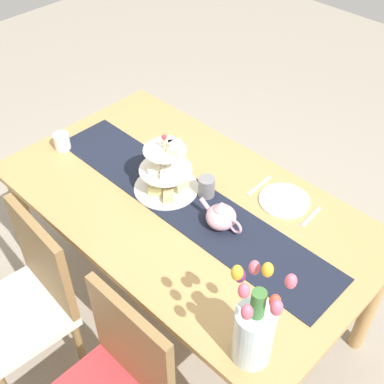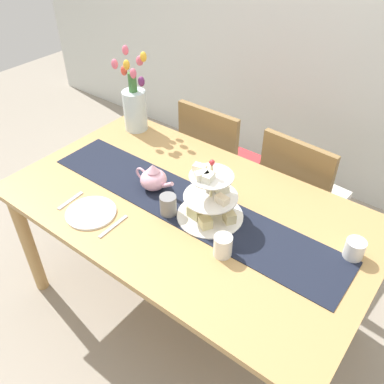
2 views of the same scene
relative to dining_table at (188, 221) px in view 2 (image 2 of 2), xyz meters
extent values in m
plane|color=gray|center=(0.00, 0.00, -0.67)|extent=(8.00, 8.00, 0.00)
cube|color=silver|center=(0.00, 1.60, 0.63)|extent=(6.00, 0.08, 2.60)
cube|color=tan|center=(0.00, 0.00, 0.08)|extent=(1.73, 1.00, 0.03)
cylinder|color=tan|center=(-0.79, -0.43, -0.30)|extent=(0.07, 0.07, 0.74)
cylinder|color=tan|center=(-0.79, 0.43, -0.30)|extent=(0.07, 0.07, 0.74)
cylinder|color=tan|center=(0.79, 0.43, -0.30)|extent=(0.07, 0.07, 0.74)
cylinder|color=olive|center=(-0.15, 0.98, -0.47)|extent=(0.04, 0.04, 0.41)
cylinder|color=olive|center=(-0.51, 0.98, -0.47)|extent=(0.04, 0.04, 0.41)
cylinder|color=olive|center=(-0.15, 0.62, -0.47)|extent=(0.04, 0.04, 0.41)
cylinder|color=olive|center=(-0.51, 0.62, -0.47)|extent=(0.04, 0.04, 0.41)
cube|color=red|center=(-0.33, 0.80, -0.24)|extent=(0.42, 0.42, 0.05)
cube|color=olive|center=(-0.33, 0.61, 0.01)|extent=(0.42, 0.04, 0.45)
cylinder|color=olive|center=(0.46, 0.97, -0.47)|extent=(0.04, 0.04, 0.41)
cylinder|color=olive|center=(0.10, 0.99, -0.47)|extent=(0.04, 0.04, 0.41)
cylinder|color=olive|center=(0.44, 0.61, -0.47)|extent=(0.04, 0.04, 0.41)
cylinder|color=olive|center=(0.08, 0.63, -0.47)|extent=(0.04, 0.04, 0.41)
cube|color=silver|center=(0.27, 0.80, -0.24)|extent=(0.45, 0.45, 0.05)
cube|color=olive|center=(0.25, 0.61, 0.01)|extent=(0.42, 0.06, 0.45)
cube|color=black|center=(0.00, 0.00, 0.10)|extent=(1.55, 0.30, 0.00)
cylinder|color=beige|center=(0.13, 0.00, 0.24)|extent=(0.01, 0.01, 0.28)
cylinder|color=white|center=(0.13, 0.00, 0.11)|extent=(0.30, 0.30, 0.01)
cylinder|color=white|center=(0.13, 0.00, 0.22)|extent=(0.24, 0.24, 0.01)
cylinder|color=white|center=(0.13, 0.00, 0.33)|extent=(0.19, 0.19, 0.01)
cube|color=beige|center=(0.22, 0.02, 0.13)|extent=(0.07, 0.07, 0.05)
cube|color=#DBD47D|center=(0.14, 0.06, 0.13)|extent=(0.08, 0.08, 0.05)
cube|color=#DDBB80|center=(0.06, 0.05, 0.13)|extent=(0.07, 0.07, 0.04)
cube|color=beige|center=(0.08, -0.04, 0.13)|extent=(0.07, 0.07, 0.05)
cube|color=#D7C789|center=(0.16, -0.07, 0.13)|extent=(0.07, 0.07, 0.05)
cube|color=beige|center=(0.19, -0.01, 0.24)|extent=(0.06, 0.04, 0.03)
cube|color=#EAE7C9|center=(0.15, 0.05, 0.24)|extent=(0.06, 0.07, 0.03)
cube|color=beige|center=(0.09, 0.04, 0.24)|extent=(0.06, 0.07, 0.03)
cube|color=beige|center=(0.07, -0.01, 0.35)|extent=(0.06, 0.05, 0.03)
cube|color=silver|center=(0.11, -0.04, 0.35)|extent=(0.06, 0.07, 0.03)
cube|color=silver|center=(0.14, -0.03, 0.35)|extent=(0.04, 0.06, 0.03)
sphere|color=red|center=(0.13, 0.00, 0.40)|extent=(0.02, 0.02, 0.02)
ellipsoid|color=#E5A8BC|center=(-0.21, 0.00, 0.15)|extent=(0.13, 0.13, 0.10)
cone|color=#E5A8BC|center=(-0.21, 0.00, 0.22)|extent=(0.06, 0.06, 0.04)
cylinder|color=#E5A8BC|center=(-0.12, 0.00, 0.16)|extent=(0.07, 0.02, 0.06)
torus|color=#E5A8BC|center=(-0.29, 0.00, 0.15)|extent=(0.07, 0.01, 0.07)
cylinder|color=silver|center=(-0.69, 0.38, 0.22)|extent=(0.14, 0.14, 0.24)
cylinder|color=#3D7538|center=(-0.69, 0.38, 0.39)|extent=(0.05, 0.05, 0.12)
ellipsoid|color=#6B2860|center=(-0.60, 0.36, 0.43)|extent=(0.04, 0.04, 0.06)
ellipsoid|color=yellow|center=(-0.63, 0.42, 0.54)|extent=(0.04, 0.04, 0.06)
ellipsoid|color=#E5607A|center=(-0.67, 0.44, 0.50)|extent=(0.04, 0.04, 0.06)
ellipsoid|color=#E5607A|center=(-0.72, 0.47, 0.48)|extent=(0.04, 0.04, 0.06)
ellipsoid|color=#E5607A|center=(-0.78, 0.44, 0.53)|extent=(0.04, 0.04, 0.06)
ellipsoid|color=#EF4C38|center=(-0.74, 0.37, 0.45)|extent=(0.04, 0.04, 0.06)
ellipsoid|color=#E5607A|center=(-0.75, 0.32, 0.50)|extent=(0.04, 0.04, 0.06)
ellipsoid|color=yellow|center=(-0.68, 0.34, 0.51)|extent=(0.04, 0.04, 0.06)
ellipsoid|color=#E5607A|center=(-0.63, 0.33, 0.47)|extent=(0.04, 0.04, 0.06)
cylinder|color=white|center=(0.73, 0.16, 0.14)|extent=(0.08, 0.08, 0.08)
cylinder|color=white|center=(-0.31, -0.31, 0.10)|extent=(0.23, 0.23, 0.01)
cube|color=silver|center=(-0.46, -0.31, 0.10)|extent=(0.03, 0.15, 0.01)
cube|color=silver|center=(-0.17, -0.31, 0.10)|extent=(0.02, 0.17, 0.01)
cylinder|color=slate|center=(-0.03, -0.10, 0.15)|extent=(0.08, 0.08, 0.09)
cylinder|color=white|center=(0.30, -0.15, 0.15)|extent=(0.08, 0.08, 0.09)
camera|label=1|loc=(-1.17, 1.16, 1.68)|focal=47.50mm
camera|label=2|loc=(0.91, -1.14, 1.34)|focal=38.36mm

